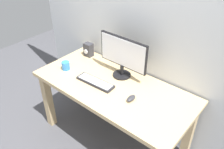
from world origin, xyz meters
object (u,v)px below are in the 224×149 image
Objects in this scene: desk at (113,95)px; coffee_mug at (66,66)px; audio_controller at (88,50)px; monitor at (123,55)px; mouse at (131,98)px; keyboard_primary at (95,82)px.

desk is 17.56× the size of coffee_mug.
audio_controller is 0.36m from coffee_mug.
monitor is 3.44× the size of audio_controller.
audio_controller is at bearing 156.00° from desk.
monitor is at bearing 138.75° from mouse.
audio_controller reaches higher than mouse.
coffee_mug reaches higher than desk.
audio_controller is at bearing 173.09° from monitor.
audio_controller reaches higher than desk.
keyboard_primary is 0.55m from audio_controller.
keyboard_primary is at bearing -38.59° from audio_controller.
coffee_mug is (-0.56, -0.10, 0.17)m from desk.
mouse is 0.90m from audio_controller.
keyboard_primary is at bearing -112.09° from monitor.
keyboard_primary reaches higher than desk.
audio_controller is (-0.84, 0.32, 0.06)m from mouse.
coffee_mug is at bearing -150.35° from monitor.
coffee_mug is (0.02, -0.36, -0.03)m from audio_controller.
audio_controller is at bearing 93.69° from coffee_mug.
audio_controller is (-0.58, 0.26, 0.20)m from desk.
monitor is at bearing -6.91° from audio_controller.
keyboard_primary is 0.41m from mouse.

